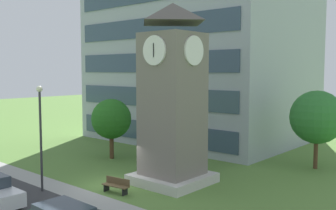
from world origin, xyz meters
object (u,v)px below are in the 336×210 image
at_px(tree_by_building, 111,119).
at_px(tree_near_tower, 317,117).
at_px(street_lamp, 41,127).
at_px(park_bench, 116,185).
at_px(clock_tower, 173,104).

distance_m(tree_by_building, tree_near_tower, 16.00).
bearing_deg(street_lamp, park_bench, 36.42).
bearing_deg(tree_by_building, park_bench, -39.02).
relative_size(street_lamp, tree_near_tower, 1.09).
height_order(tree_by_building, tree_near_tower, tree_near_tower).
relative_size(park_bench, tree_near_tower, 0.32).
xyz_separation_m(clock_tower, park_bench, (-1.18, -3.78, -4.70)).
relative_size(park_bench, tree_by_building, 0.37).
bearing_deg(tree_by_building, tree_near_tower, 28.98).
relative_size(tree_by_building, tree_near_tower, 0.85).
bearing_deg(tree_by_building, street_lamp, -67.36).
relative_size(clock_tower, street_lamp, 1.80).
bearing_deg(park_bench, tree_by_building, 140.98).
bearing_deg(street_lamp, tree_by_building, 112.64).
height_order(park_bench, tree_by_building, tree_by_building).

